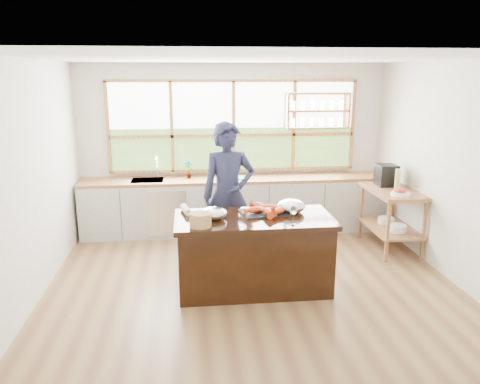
{
  "coord_description": "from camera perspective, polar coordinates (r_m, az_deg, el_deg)",
  "views": [
    {
      "loc": [
        -0.74,
        -5.38,
        2.53
      ],
      "look_at": [
        -0.13,
        0.15,
        1.12
      ],
      "focal_mm": 35.0,
      "sensor_mm": 36.0,
      "label": 1
    }
  ],
  "objects": [
    {
      "name": "ground_plane",
      "position": [
        6.0,
        1.38,
        -10.75
      ],
      "size": [
        5.0,
        5.0,
        0.0
      ],
      "primitive_type": "plane",
      "color": "olive"
    },
    {
      "name": "room_shell",
      "position": [
        6.0,
        1.05,
        6.75
      ],
      "size": [
        5.02,
        4.52,
        2.71
      ],
      "color": "silver",
      "rests_on": "ground_plane"
    },
    {
      "name": "back_counter",
      "position": [
        7.65,
        -0.68,
        -1.53
      ],
      "size": [
        4.9,
        0.63,
        0.9
      ],
      "color": "beige",
      "rests_on": "ground_plane"
    },
    {
      "name": "right_shelf_unit",
      "position": [
        7.19,
        18.01,
        -2.04
      ],
      "size": [
        0.62,
        1.1,
        0.9
      ],
      "color": "olive",
      "rests_on": "ground_plane"
    },
    {
      "name": "island",
      "position": [
        5.63,
        1.68,
        -7.42
      ],
      "size": [
        1.85,
        0.9,
        0.9
      ],
      "color": "black",
      "rests_on": "ground_plane"
    },
    {
      "name": "cook",
      "position": [
        6.19,
        -1.42,
        -0.4
      ],
      "size": [
        0.75,
        0.53,
        1.94
      ],
      "primitive_type": "imported",
      "rotation": [
        0.0,
        0.0,
        0.1
      ],
      "color": "#1C1F3A",
      "rests_on": "ground_plane"
    },
    {
      "name": "potted_plant",
      "position": [
        7.53,
        -6.31,
        2.77
      ],
      "size": [
        0.17,
        0.14,
        0.29
      ],
      "primitive_type": "imported",
      "rotation": [
        0.0,
        0.0,
        -0.23
      ],
      "color": "slate",
      "rests_on": "back_counter"
    },
    {
      "name": "cutting_board",
      "position": [
        7.54,
        -0.63,
        1.78
      ],
      "size": [
        0.45,
        0.38,
        0.01
      ],
      "primitive_type": "cube",
      "rotation": [
        0.0,
        0.0,
        -0.21
      ],
      "color": "green",
      "rests_on": "back_counter"
    },
    {
      "name": "espresso_machine",
      "position": [
        7.32,
        17.41,
        1.97
      ],
      "size": [
        0.28,
        0.3,
        0.32
      ],
      "primitive_type": "cube",
      "rotation": [
        0.0,
        0.0,
        0.0
      ],
      "color": "black",
      "rests_on": "right_shelf_unit"
    },
    {
      "name": "wine_bottle",
      "position": [
        7.1,
        18.64,
        1.45
      ],
      "size": [
        0.09,
        0.09,
        0.3
      ],
      "primitive_type": "cylinder",
      "rotation": [
        0.0,
        0.0,
        -0.16
      ],
      "color": "#B7C35B",
      "rests_on": "right_shelf_unit"
    },
    {
      "name": "fruit_bowl",
      "position": [
        6.79,
        18.96,
        -0.09
      ],
      "size": [
        0.26,
        0.26,
        0.11
      ],
      "color": "white",
      "rests_on": "right_shelf_unit"
    },
    {
      "name": "slate_board",
      "position": [
        5.64,
        2.94,
        -2.5
      ],
      "size": [
        0.61,
        0.49,
        0.02
      ],
      "primitive_type": "cube",
      "rotation": [
        0.0,
        0.0,
        0.17
      ],
      "color": "black",
      "rests_on": "island"
    },
    {
      "name": "lobster_pile",
      "position": [
        5.6,
        3.22,
        -2.1
      ],
      "size": [
        0.52,
        0.48,
        0.08
      ],
      "color": "#D55418",
      "rests_on": "slate_board"
    },
    {
      "name": "mixing_bowl_left",
      "position": [
        5.42,
        -3.23,
        -2.6
      ],
      "size": [
        0.3,
        0.3,
        0.15
      ],
      "primitive_type": "ellipsoid",
      "color": "silver",
      "rests_on": "island"
    },
    {
      "name": "mixing_bowl_right",
      "position": [
        5.7,
        6.24,
        -1.73
      ],
      "size": [
        0.34,
        0.34,
        0.16
      ],
      "primitive_type": "ellipsoid",
      "color": "silver",
      "rests_on": "island"
    },
    {
      "name": "wine_glass",
      "position": [
        5.2,
        6.53,
        -2.29
      ],
      "size": [
        0.08,
        0.08,
        0.22
      ],
      "color": "white",
      "rests_on": "island"
    },
    {
      "name": "wicker_basket",
      "position": [
        5.15,
        -4.85,
        -3.41
      ],
      "size": [
        0.24,
        0.24,
        0.15
      ],
      "primitive_type": "cylinder",
      "color": "#B47B4E",
      "rests_on": "island"
    },
    {
      "name": "parchment_roll",
      "position": [
        5.68,
        -6.64,
        -2.15
      ],
      "size": [
        0.14,
        0.31,
        0.08
      ],
      "primitive_type": "cylinder",
      "rotation": [
        1.57,
        0.0,
        0.2
      ],
      "color": "silver",
      "rests_on": "island"
    }
  ]
}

